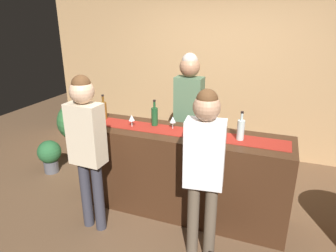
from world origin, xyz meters
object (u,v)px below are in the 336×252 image
at_px(customer_browsing, 87,140).
at_px(potted_plant_tall, 78,125).
at_px(potted_plant_small, 50,154).
at_px(wine_glass_far_end, 132,118).
at_px(customer_sipping, 204,161).
at_px(wine_bottle_clear, 241,129).
at_px(wine_glass_mid_counter, 212,130).
at_px(wine_bottle_green, 155,116).
at_px(wine_glass_near_customer, 173,120).
at_px(wine_bottle_amber, 104,110).
at_px(bartender, 189,107).

distance_m(customer_browsing, potted_plant_tall, 1.93).
bearing_deg(potted_plant_tall, potted_plant_small, -97.19).
xyz_separation_m(wine_glass_far_end, customer_sipping, (0.97, -0.54, -0.10)).
xyz_separation_m(wine_bottle_clear, wine_glass_mid_counter, (-0.27, -0.10, -0.01)).
distance_m(wine_glass_mid_counter, potted_plant_small, 2.56).
relative_size(wine_bottle_green, wine_glass_far_end, 2.10).
height_order(wine_bottle_clear, wine_glass_mid_counter, wine_bottle_clear).
xyz_separation_m(wine_glass_near_customer, potted_plant_small, (-1.94, 0.14, -0.81)).
height_order(wine_bottle_amber, potted_plant_small, wine_bottle_amber).
height_order(wine_glass_near_customer, bartender, bartender).
bearing_deg(wine_bottle_amber, wine_glass_far_end, -17.07).
bearing_deg(potted_plant_small, wine_glass_mid_counter, -6.94).
bearing_deg(wine_glass_far_end, potted_plant_small, 170.53).
distance_m(customer_sipping, potted_plant_tall, 2.80).
height_order(wine_glass_mid_counter, bartender, bartender).
bearing_deg(customer_sipping, potted_plant_tall, 142.44).
bearing_deg(wine_glass_mid_counter, bartender, 123.37).
relative_size(customer_browsing, potted_plant_tall, 1.82).
height_order(wine_bottle_clear, wine_glass_far_end, wine_bottle_clear).
distance_m(wine_bottle_green, customer_browsing, 0.83).
bearing_deg(wine_glass_mid_counter, wine_glass_near_customer, 162.22).
bearing_deg(bartender, wine_bottle_amber, 29.74).
distance_m(bartender, customer_sipping, 1.28).
xyz_separation_m(wine_bottle_green, potted_plant_small, (-1.71, 0.11, -0.82)).
relative_size(wine_bottle_clear, customer_browsing, 0.18).
bearing_deg(customer_browsing, wine_bottle_amber, 111.42).
distance_m(customer_sipping, customer_browsing, 1.18).
bearing_deg(wine_glass_mid_counter, wine_glass_far_end, 177.22).
height_order(wine_bottle_amber, wine_glass_mid_counter, wine_bottle_amber).
distance_m(customer_browsing, potted_plant_small, 1.70).
xyz_separation_m(wine_glass_mid_counter, customer_browsing, (-1.12, -0.52, -0.07)).
bearing_deg(potted_plant_small, customer_browsing, -32.40).
bearing_deg(customer_sipping, bartender, 105.78).
bearing_deg(wine_glass_near_customer, wine_bottle_clear, -3.99).
bearing_deg(wine_glass_near_customer, wine_glass_far_end, -166.82).
height_order(wine_bottle_amber, bartender, bartender).
relative_size(wine_bottle_clear, customer_sipping, 0.19).
relative_size(wine_glass_far_end, customer_sipping, 0.09).
bearing_deg(customer_sipping, customer_browsing, 173.92).
bearing_deg(potted_plant_tall, bartender, -6.67).
height_order(wine_bottle_amber, potted_plant_tall, wine_bottle_amber).
xyz_separation_m(wine_glass_mid_counter, customer_sipping, (0.05, -0.50, -0.10)).
height_order(wine_bottle_green, customer_browsing, customer_browsing).
xyz_separation_m(wine_bottle_amber, wine_bottle_clear, (1.64, -0.08, 0.00)).
bearing_deg(customer_browsing, wine_glass_near_customer, 48.41).
bearing_deg(bartender, potted_plant_small, 12.43).
bearing_deg(wine_bottle_amber, wine_glass_mid_counter, -7.58).
bearing_deg(customer_browsing, customer_sipping, 3.70).
bearing_deg(wine_bottle_green, wine_glass_near_customer, -7.90).
bearing_deg(bartender, potted_plant_tall, -5.25).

